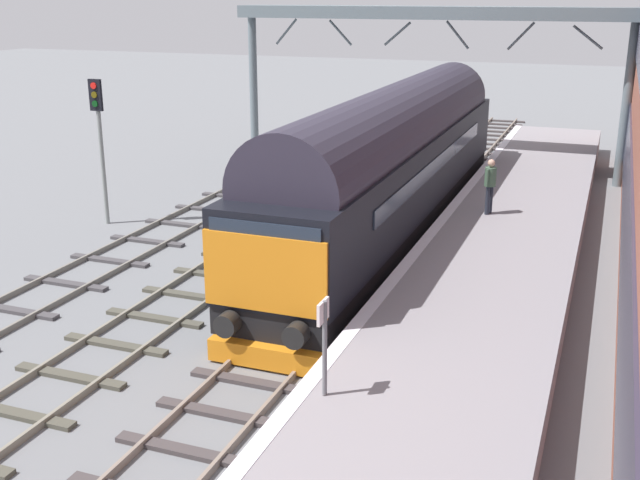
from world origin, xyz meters
TOP-DOWN VIEW (x-y plane):
  - ground_plane at (0.00, 0.00)m, footprint 140.00×140.00m
  - track_main at (0.00, 0.00)m, footprint 2.50×60.00m
  - track_adjacent_west at (-3.44, 0.00)m, footprint 2.50×60.00m
  - track_adjacent_far_west at (-6.85, 0.00)m, footprint 2.50×60.00m
  - station_platform at (3.60, 0.00)m, footprint 4.00×44.00m
  - diesel_locomotive at (0.00, 5.07)m, footprint 2.74×19.20m
  - signal_post_mid at (-9.22, 3.23)m, footprint 0.44×0.22m
  - platform_number_sign at (2.13, -6.69)m, footprint 0.10×0.44m
  - waiting_passenger at (2.90, 5.30)m, footprint 0.42×0.49m
  - overhead_footbridge at (-1.38, 14.75)m, footprint 16.15×2.00m

SIDE VIEW (x-z plane):
  - ground_plane at x=0.00m, z-range 0.00..0.00m
  - track_main at x=0.00m, z-range -0.02..0.13m
  - track_adjacent_west at x=-3.44m, z-range -0.02..0.13m
  - track_adjacent_far_west at x=-6.85m, z-range -0.02..0.13m
  - station_platform at x=3.60m, z-range 0.00..1.01m
  - waiting_passenger at x=2.90m, z-range 1.17..2.81m
  - platform_number_sign at x=2.13m, z-range 1.29..2.94m
  - diesel_locomotive at x=0.00m, z-range 0.14..4.83m
  - signal_post_mid at x=-9.22m, z-range 0.66..5.38m
  - overhead_footbridge at x=-1.38m, z-range 2.82..9.59m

